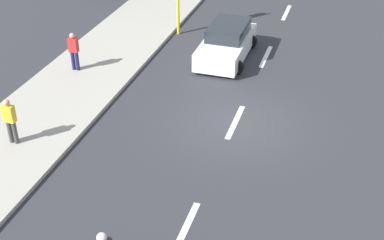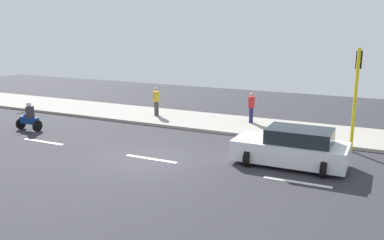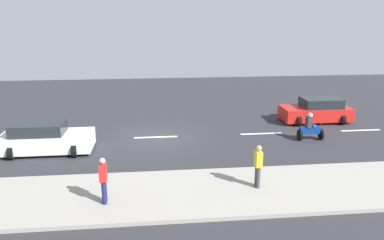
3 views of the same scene
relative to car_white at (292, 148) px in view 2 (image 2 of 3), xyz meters
name	(u,v)px [view 2 (image 2 of 3)]	position (x,y,z in m)	size (l,w,h in m)	color
ground_plane	(151,160)	(-1.75, 5.40, -0.76)	(40.00, 60.00, 0.10)	#2D2D33
sidewalk	(216,123)	(5.25, 5.40, -0.64)	(4.00, 60.00, 0.15)	#9E998E
lane_stripe_north	(297,182)	(-1.75, -0.60, -0.71)	(0.20, 2.40, 0.01)	white
lane_stripe_mid	(151,159)	(-1.75, 5.40, -0.71)	(0.20, 2.40, 0.01)	white
lane_stripe_south	(43,142)	(-1.75, 11.40, -0.71)	(0.20, 2.40, 0.01)	white
car_white	(292,148)	(0.00, 0.00, 0.00)	(2.31, 4.37, 1.52)	white
motorcycle	(29,119)	(-0.41, 13.70, -0.07)	(0.60, 1.30, 1.53)	black
pedestrian_near_signal	(251,106)	(5.83, 3.53, 0.35)	(0.40, 0.24, 1.69)	#1E1E4C
pedestrian_by_tree	(156,101)	(5.16, 9.22, 0.35)	(0.40, 0.24, 1.69)	#3F3F3F
traffic_light_corner	(357,85)	(3.09, -1.95, 2.22)	(0.49, 0.24, 4.50)	yellow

